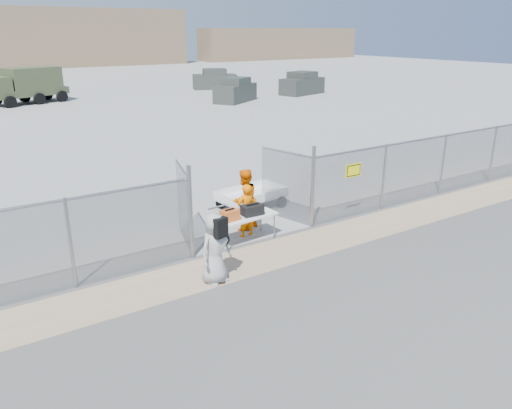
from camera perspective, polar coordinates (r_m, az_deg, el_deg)
ground at (r=12.76m, az=4.91°, el=-7.18°), size 160.00×160.00×0.00m
tarmac_inside at (r=51.78m, az=-25.26°, el=11.25°), size 160.00×80.00×0.01m
dirt_strip at (r=13.48m, az=2.31°, el=-5.57°), size 44.00×1.60×0.01m
distant_hills at (r=87.82m, az=-26.08°, el=16.72°), size 140.00×6.00×9.00m
chain_link_fence at (r=13.84m, az=-0.00°, el=0.00°), size 40.00×0.20×2.20m
folding_table at (r=14.06m, az=-1.29°, el=-2.78°), size 1.90×0.91×0.78m
orange_bag at (r=13.54m, az=-3.03°, el=-1.24°), size 0.50×0.35×0.30m
black_duffel at (r=13.93m, az=-0.43°, el=-0.63°), size 0.61×0.37×0.29m
security_worker_left at (r=14.28m, az=-1.15°, el=-0.71°), size 0.59×0.40×1.58m
security_worker_right at (r=14.78m, az=-1.32°, el=0.56°), size 1.07×0.94×1.85m
visitor at (r=11.70m, az=-4.68°, el=-5.03°), size 0.96×0.74×1.74m
utility_trailer at (r=16.73m, az=-0.52°, el=0.77°), size 3.08×1.87×0.71m
military_truck at (r=45.17m, az=-24.61°, el=12.23°), size 6.34×4.05×2.84m
parked_vehicle_near at (r=42.35m, az=-2.38°, el=12.94°), size 4.66×3.93×1.94m
parked_vehicle_mid at (r=52.07m, az=-4.75°, el=14.09°), size 4.73×3.38×1.95m
parked_vehicle_far at (r=47.63m, az=5.29°, el=13.63°), size 4.82×3.12×2.01m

